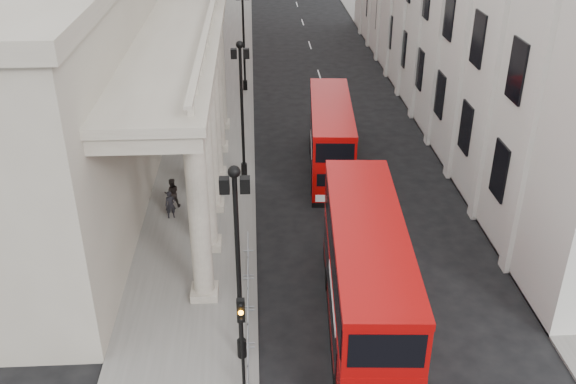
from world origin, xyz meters
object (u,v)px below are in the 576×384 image
object	(u,v)px
pedestrian_c	(204,175)
lamp_post_mid	(242,101)
traffic_light	(242,330)
pedestrian_b	(172,193)
lamp_post_north	(244,32)
bus_far	(331,136)
pedestrian_a	(170,205)
lamp_post_south	(238,254)
bus_near	(366,277)

from	to	relation	value
pedestrian_c	lamp_post_mid	bearing A→B (deg)	60.77
traffic_light	pedestrian_b	distance (m)	15.01
lamp_post_north	pedestrian_c	size ratio (longest dim) A/B	4.84
lamp_post_mid	lamp_post_north	xyz separation A→B (m)	(0.00, 16.00, 0.00)
traffic_light	pedestrian_c	distance (m)	16.75
bus_far	pedestrian_a	xyz separation A→B (m)	(-9.27, -5.70, -1.36)
lamp_post_north	lamp_post_mid	bearing A→B (deg)	-90.00
pedestrian_b	pedestrian_a	bearing A→B (deg)	79.76
pedestrian_b	bus_far	bearing A→B (deg)	-166.52
pedestrian_c	lamp_post_north	bearing A→B (deg)	109.09
lamp_post_south	lamp_post_mid	world-z (taller)	same
lamp_post_south	lamp_post_north	size ratio (longest dim) A/B	1.00
bus_far	pedestrian_a	size ratio (longest dim) A/B	6.52
lamp_post_south	lamp_post_north	distance (m)	32.00
lamp_post_north	pedestrian_c	bearing A→B (deg)	-97.60
bus_far	pedestrian_c	size ratio (longest dim) A/B	5.90
bus_near	pedestrian_b	distance (m)	14.09
traffic_light	lamp_post_north	bearing A→B (deg)	90.17
pedestrian_b	pedestrian_c	xyz separation A→B (m)	(1.62, 2.14, -0.01)
lamp_post_north	pedestrian_a	xyz separation A→B (m)	(-3.92, -20.93, -4.01)
lamp_post_mid	pedestrian_b	distance (m)	6.71
bus_far	pedestrian_c	xyz separation A→B (m)	(-7.69, -2.36, -1.28)
lamp_post_north	pedestrian_b	world-z (taller)	lamp_post_north
pedestrian_c	pedestrian_b	bearing A→B (deg)	-100.45
traffic_light	pedestrian_a	size ratio (longest dim) A/B	2.77
traffic_light	pedestrian_c	bearing A→B (deg)	98.47
lamp_post_mid	pedestrian_b	size ratio (longest dim) A/B	4.81
bus_near	bus_far	distance (m)	15.23
lamp_post_mid	pedestrian_c	xyz separation A→B (m)	(-2.35, -1.59, -3.93)
lamp_post_north	bus_near	world-z (taller)	lamp_post_north
bus_near	pedestrian_a	world-z (taller)	bus_near
lamp_post_south	traffic_light	bearing A→B (deg)	-87.16
pedestrian_c	lamp_post_south	bearing A→B (deg)	-54.07
lamp_post_south	traffic_light	xyz separation A→B (m)	(0.10, -2.02, -1.80)
lamp_post_south	traffic_light	size ratio (longest dim) A/B	1.93
traffic_light	pedestrian_a	distance (m)	13.87
pedestrian_a	pedestrian_c	bearing A→B (deg)	50.72
traffic_light	bus_far	world-z (taller)	traffic_light
bus_near	lamp_post_mid	bearing A→B (deg)	112.69
lamp_post_mid	pedestrian_c	distance (m)	4.85
lamp_post_south	bus_near	size ratio (longest dim) A/B	0.70
lamp_post_north	bus_far	world-z (taller)	lamp_post_north
bus_far	pedestrian_c	bearing A→B (deg)	-158.80
pedestrian_a	bus_near	bearing A→B (deg)	-60.83
bus_far	pedestrian_b	distance (m)	10.42
pedestrian_b	lamp_post_north	bearing A→B (deg)	-113.66
bus_near	pedestrian_a	size ratio (longest dim) A/B	7.62
lamp_post_mid	traffic_light	xyz separation A→B (m)	(0.10, -18.02, -1.80)
lamp_post_south	pedestrian_c	distance (m)	15.12
lamp_post_north	traffic_light	bearing A→B (deg)	-89.83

